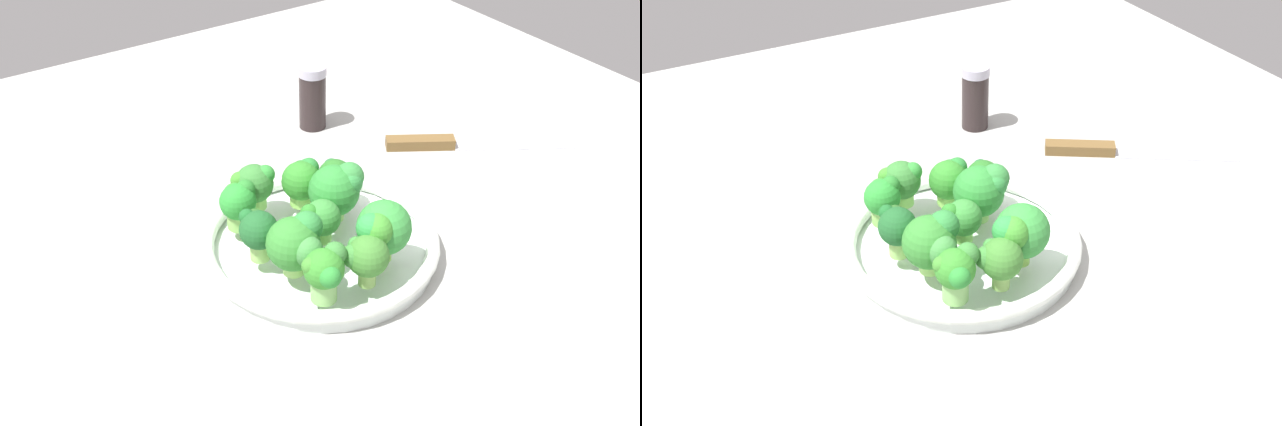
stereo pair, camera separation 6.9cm
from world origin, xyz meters
TOP-DOWN VIEW (x-y plane):
  - ground_plane at (0.00, 0.00)cm, footprint 130.00×130.00cm
  - bowl at (-3.19, -2.69)cm, footprint 27.24×27.24cm
  - broccoli_floret_0 at (2.46, 2.32)cm, footprint 4.33×4.75cm
  - broccoli_floret_1 at (-6.43, 6.23)cm, footprint 4.98×4.61cm
  - broccoli_floret_2 at (0.43, -1.00)cm, footprint 6.39×5.96cm
  - broccoli_floret_3 at (-3.76, -3.60)cm, footprint 4.63×4.17cm
  - broccoli_floret_4 at (-0.78, -10.34)cm, footprint 6.70×5.96cm
  - broccoli_floret_5 at (-8.85, -6.76)cm, footprint 6.31×6.78cm
  - broccoli_floret_6 at (-1.16, 3.94)cm, footprint 5.11×4.81cm
  - broccoli_floret_7 at (-9.78, 4.07)cm, footprint 4.41×4.75cm
  - broccoli_floret_8 at (-8.88, -11.96)cm, footprint 5.06×4.92cm
  - broccoli_floret_9 at (-4.16, -12.33)cm, footprint 4.89×4.73cm
  - broccoli_floret_10 at (-10.94, -2.36)cm, footprint 4.27×4.63cm
  - knife at (26.18, 7.02)cm, footprint 23.85×16.10cm
  - pepper_shaker at (13.07, 23.14)cm, footprint 4.08×4.08cm

SIDE VIEW (x-z plane):
  - ground_plane at x=0.00cm, z-range -2.50..0.00cm
  - knife at x=26.18cm, z-range -0.20..1.30cm
  - bowl at x=-3.19cm, z-range 0.03..2.93cm
  - pepper_shaker at x=13.07cm, z-range 0.06..9.62cm
  - broccoli_floret_0 at x=2.46cm, z-range 3.26..8.50cm
  - broccoli_floret_3 at x=-3.76cm, z-range 3.36..8.51cm
  - broccoli_floret_1 at x=-6.43cm, z-range 3.29..8.87cm
  - broccoli_floret_6 at x=-1.16cm, z-range 3.34..8.91cm
  - broccoli_floret_7 at x=-9.78cm, z-range 3.35..9.02cm
  - broccoli_floret_9 at x=-4.16cm, z-range 3.51..9.40cm
  - broccoli_floret_10 at x=-10.94cm, z-range 3.52..9.42cm
  - broccoli_floret_8 at x=-8.88cm, z-range 3.54..9.59cm
  - broccoli_floret_5 at x=-8.85cm, z-range 3.34..10.24cm
  - broccoli_floret_2 at x=0.43cm, z-range 3.39..10.35cm
  - broccoli_floret_4 at x=-0.78cm, z-range 3.75..10.90cm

